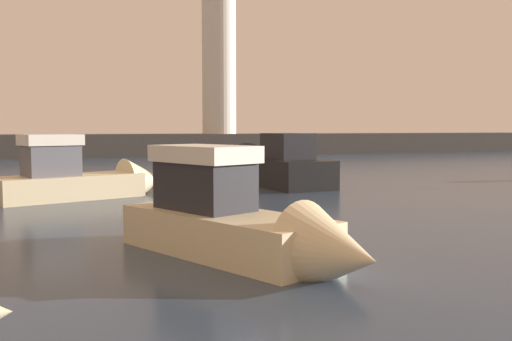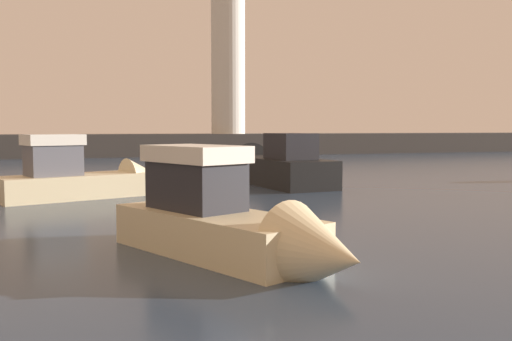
# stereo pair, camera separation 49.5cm
# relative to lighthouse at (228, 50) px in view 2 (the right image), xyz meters

# --- Properties ---
(ground_plane) EXTENTS (220.00, 220.00, 0.00)m
(ground_plane) POSITION_rel_lighthouse_xyz_m (-8.56, -26.31, -10.06)
(ground_plane) COLOR #2D3D51
(breakwater) EXTENTS (88.74, 4.51, 2.04)m
(breakwater) POSITION_rel_lighthouse_xyz_m (-8.56, -0.00, -9.04)
(breakwater) COLOR #423F3D
(breakwater) RESTS_ON ground_plane
(lighthouse) EXTENTS (3.25, 3.25, 16.94)m
(lighthouse) POSITION_rel_lighthouse_xyz_m (0.00, 0.00, 0.00)
(lighthouse) COLOR silver
(lighthouse) RESTS_ON breakwater
(motorboat_0) EXTENTS (4.29, 6.47, 2.66)m
(motorboat_0) POSITION_rel_lighthouse_xyz_m (-11.03, -42.60, -9.34)
(motorboat_0) COLOR beige
(motorboat_0) RESTS_ON ground_plane
(motorboat_2) EXTENTS (6.89, 4.05, 2.87)m
(motorboat_2) POSITION_rel_lighthouse_xyz_m (-13.45, -30.77, -9.35)
(motorboat_2) COLOR beige
(motorboat_2) RESTS_ON ground_plane
(motorboat_3) EXTENTS (3.47, 9.11, 2.90)m
(motorboat_3) POSITION_rel_lighthouse_xyz_m (-5.22, -27.27, -9.28)
(motorboat_3) COLOR black
(motorboat_3) RESTS_ON ground_plane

